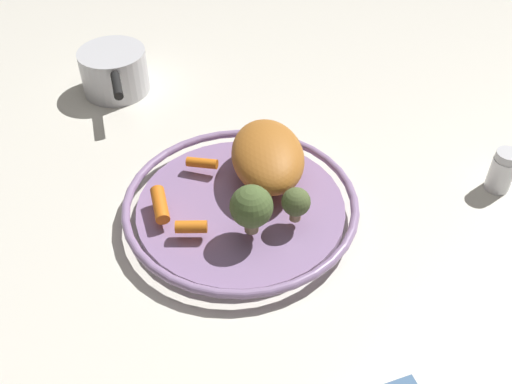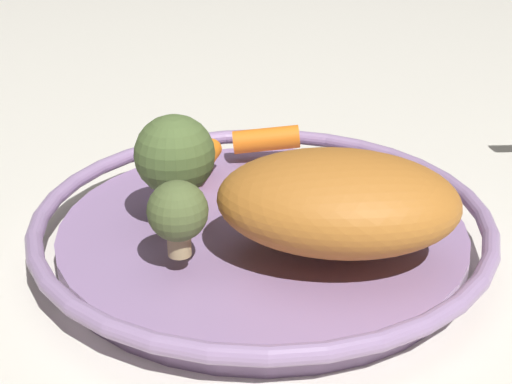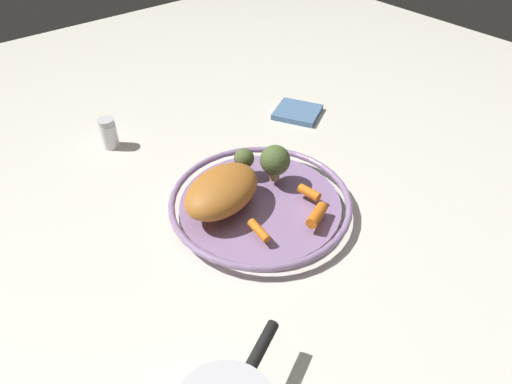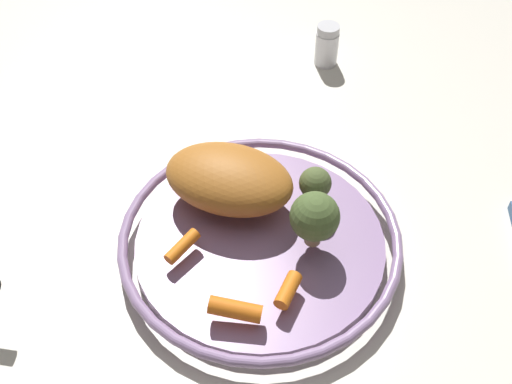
{
  "view_description": "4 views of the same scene",
  "coord_description": "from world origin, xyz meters",
  "px_view_note": "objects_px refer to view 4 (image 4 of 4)",
  "views": [
    {
      "loc": [
        0.12,
        -0.61,
        0.62
      ],
      "look_at": [
        0.02,
        -0.0,
        0.05
      ],
      "focal_mm": 41.11,
      "sensor_mm": 36.0,
      "label": 1
    },
    {
      "loc": [
        0.47,
        0.18,
        0.29
      ],
      "look_at": [
        0.02,
        0.0,
        0.06
      ],
      "focal_mm": 52.39,
      "sensor_mm": 36.0,
      "label": 2
    },
    {
      "loc": [
        -0.49,
        0.41,
        0.59
      ],
      "look_at": [
        -0.01,
        0.02,
        0.06
      ],
      "focal_mm": 31.5,
      "sensor_mm": 36.0,
      "label": 3
    },
    {
      "loc": [
        -0.41,
        -0.26,
        0.64
      ],
      "look_at": [
        0.03,
        0.02,
        0.07
      ],
      "focal_mm": 44.76,
      "sensor_mm": 36.0,
      "label": 4
    }
  ],
  "objects_px": {
    "broccoli_floret_mid": "(315,184)",
    "salt_shaker": "(327,45)",
    "serving_bowl": "(260,242)",
    "baby_carrot_left": "(288,290)",
    "baby_carrot_center": "(182,246)",
    "baby_carrot_near_rim": "(235,309)",
    "broccoli_floret_edge": "(315,217)",
    "roast_chicken_piece": "(229,179)"
  },
  "relations": [
    {
      "from": "baby_carrot_left",
      "to": "salt_shaker",
      "type": "xyz_separation_m",
      "value": [
        0.44,
        0.2,
        -0.01
      ]
    },
    {
      "from": "salt_shaker",
      "to": "broccoli_floret_mid",
      "type": "bearing_deg",
      "value": -153.67
    },
    {
      "from": "salt_shaker",
      "to": "baby_carrot_center",
      "type": "bearing_deg",
      "value": -172.51
    },
    {
      "from": "baby_carrot_near_rim",
      "to": "salt_shaker",
      "type": "bearing_deg",
      "value": 18.15
    },
    {
      "from": "broccoli_floret_mid",
      "to": "salt_shaker",
      "type": "bearing_deg",
      "value": 26.33
    },
    {
      "from": "broccoli_floret_edge",
      "to": "serving_bowl",
      "type": "bearing_deg",
      "value": 113.89
    },
    {
      "from": "baby_carrot_near_rim",
      "to": "broccoli_floret_edge",
      "type": "height_order",
      "value": "broccoli_floret_edge"
    },
    {
      "from": "broccoli_floret_edge",
      "to": "broccoli_floret_mid",
      "type": "height_order",
      "value": "broccoli_floret_edge"
    },
    {
      "from": "baby_carrot_center",
      "to": "baby_carrot_left",
      "type": "relative_size",
      "value": 1.12
    },
    {
      "from": "roast_chicken_piece",
      "to": "broccoli_floret_edge",
      "type": "distance_m",
      "value": 0.12
    },
    {
      "from": "baby_carrot_near_rim",
      "to": "salt_shaker",
      "type": "distance_m",
      "value": 0.52
    },
    {
      "from": "baby_carrot_center",
      "to": "baby_carrot_near_rim",
      "type": "height_order",
      "value": "baby_carrot_near_rim"
    },
    {
      "from": "broccoli_floret_mid",
      "to": "serving_bowl",
      "type": "bearing_deg",
      "value": 161.91
    },
    {
      "from": "baby_carrot_left",
      "to": "broccoli_floret_edge",
      "type": "xyz_separation_m",
      "value": [
        0.08,
        0.02,
        0.04
      ]
    },
    {
      "from": "baby_carrot_center",
      "to": "salt_shaker",
      "type": "xyz_separation_m",
      "value": [
        0.46,
        0.06,
        -0.01
      ]
    },
    {
      "from": "baby_carrot_left",
      "to": "salt_shaker",
      "type": "relative_size",
      "value": 0.61
    },
    {
      "from": "roast_chicken_piece",
      "to": "baby_carrot_center",
      "type": "distance_m",
      "value": 0.1
    },
    {
      "from": "serving_bowl",
      "to": "broccoli_floret_mid",
      "type": "xyz_separation_m",
      "value": [
        0.08,
        -0.03,
        0.05
      ]
    },
    {
      "from": "baby_carrot_center",
      "to": "broccoli_floret_mid",
      "type": "height_order",
      "value": "broccoli_floret_mid"
    },
    {
      "from": "broccoli_floret_edge",
      "to": "broccoli_floret_mid",
      "type": "bearing_deg",
      "value": 28.66
    },
    {
      "from": "baby_carrot_left",
      "to": "baby_carrot_center",
      "type": "bearing_deg",
      "value": 96.7
    },
    {
      "from": "baby_carrot_center",
      "to": "roast_chicken_piece",
      "type": "bearing_deg",
      "value": 1.72
    },
    {
      "from": "broccoli_floret_edge",
      "to": "roast_chicken_piece",
      "type": "bearing_deg",
      "value": 88.0
    },
    {
      "from": "baby_carrot_near_rim",
      "to": "broccoli_floret_mid",
      "type": "bearing_deg",
      "value": 3.62
    },
    {
      "from": "baby_carrot_center",
      "to": "baby_carrot_near_rim",
      "type": "xyz_separation_m",
      "value": [
        -0.04,
        -0.1,
        0.0
      ]
    },
    {
      "from": "broccoli_floret_edge",
      "to": "broccoli_floret_mid",
      "type": "distance_m",
      "value": 0.07
    },
    {
      "from": "serving_bowl",
      "to": "salt_shaker",
      "type": "relative_size",
      "value": 4.9
    },
    {
      "from": "serving_bowl",
      "to": "broccoli_floret_edge",
      "type": "bearing_deg",
      "value": -66.11
    },
    {
      "from": "baby_carrot_center",
      "to": "salt_shaker",
      "type": "height_order",
      "value": "salt_shaker"
    },
    {
      "from": "baby_carrot_center",
      "to": "baby_carrot_near_rim",
      "type": "bearing_deg",
      "value": -110.27
    },
    {
      "from": "broccoli_floret_edge",
      "to": "salt_shaker",
      "type": "relative_size",
      "value": 1.06
    },
    {
      "from": "broccoli_floret_mid",
      "to": "salt_shaker",
      "type": "xyz_separation_m",
      "value": [
        0.3,
        0.15,
        -0.03
      ]
    },
    {
      "from": "broccoli_floret_mid",
      "to": "salt_shaker",
      "type": "relative_size",
      "value": 0.75
    },
    {
      "from": "baby_carrot_near_rim",
      "to": "broccoli_floret_mid",
      "type": "distance_m",
      "value": 0.19
    },
    {
      "from": "broccoli_floret_edge",
      "to": "baby_carrot_left",
      "type": "bearing_deg",
      "value": -169.28
    },
    {
      "from": "baby_carrot_near_rim",
      "to": "serving_bowl",
      "type": "bearing_deg",
      "value": 19.75
    },
    {
      "from": "serving_bowl",
      "to": "broccoli_floret_mid",
      "type": "height_order",
      "value": "broccoli_floret_mid"
    },
    {
      "from": "baby_carrot_center",
      "to": "baby_carrot_left",
      "type": "height_order",
      "value": "same"
    },
    {
      "from": "broccoli_floret_edge",
      "to": "baby_carrot_near_rim",
      "type": "bearing_deg",
      "value": 171.99
    },
    {
      "from": "roast_chicken_piece",
      "to": "broccoli_floret_edge",
      "type": "bearing_deg",
      "value": -92.0
    },
    {
      "from": "baby_carrot_near_rim",
      "to": "broccoli_floret_mid",
      "type": "relative_size",
      "value": 1.1
    },
    {
      "from": "baby_carrot_center",
      "to": "baby_carrot_near_rim",
      "type": "relative_size",
      "value": 0.83
    }
  ]
}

